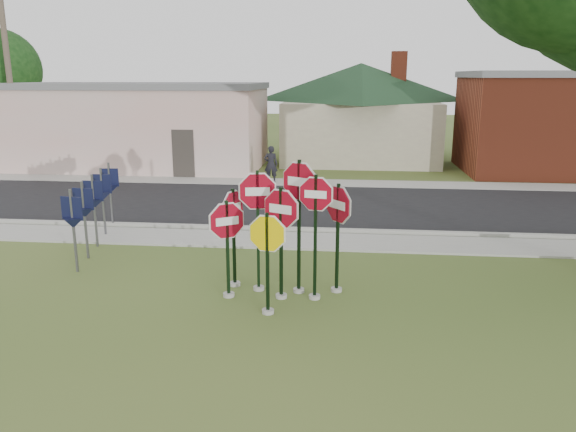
# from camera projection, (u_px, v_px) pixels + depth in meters

# --- Properties ---
(ground) EXTENTS (120.00, 120.00, 0.00)m
(ground) POSITION_uv_depth(u_px,v_px,m) (272.00, 326.00, 10.45)
(ground) COLOR #3D5720
(ground) RESTS_ON ground
(sidewalk_near) EXTENTS (60.00, 1.60, 0.06)m
(sidewalk_near) POSITION_uv_depth(u_px,v_px,m) (297.00, 241.00, 15.75)
(sidewalk_near) COLOR gray
(sidewalk_near) RESTS_ON ground
(road) EXTENTS (60.00, 7.00, 0.04)m
(road) POSITION_uv_depth(u_px,v_px,m) (308.00, 205.00, 20.10)
(road) COLOR black
(road) RESTS_ON ground
(sidewalk_far) EXTENTS (60.00, 1.60, 0.06)m
(sidewalk_far) POSITION_uv_depth(u_px,v_px,m) (315.00, 183.00, 24.24)
(sidewalk_far) COLOR gray
(sidewalk_far) RESTS_ON ground
(curb) EXTENTS (60.00, 0.20, 0.14)m
(curb) POSITION_uv_depth(u_px,v_px,m) (300.00, 230.00, 16.71)
(curb) COLOR gray
(curb) RESTS_ON ground
(stop_sign_center) EXTENTS (1.03, 0.48, 2.48)m
(stop_sign_center) POSITION_uv_depth(u_px,v_px,m) (281.00, 227.00, 11.42)
(stop_sign_center) COLOR #999790
(stop_sign_center) RESTS_ON ground
(stop_sign_yellow) EXTENTS (1.00, 0.24, 2.13)m
(stop_sign_yellow) POSITION_uv_depth(u_px,v_px,m) (267.00, 252.00, 10.72)
(stop_sign_yellow) COLOR #999790
(stop_sign_yellow) RESTS_ON ground
(stop_sign_left) EXTENTS (0.90, 0.59, 2.18)m
(stop_sign_left) POSITION_uv_depth(u_px,v_px,m) (227.00, 237.00, 11.54)
(stop_sign_left) COLOR #999790
(stop_sign_left) RESTS_ON ground
(stop_sign_right) EXTENTS (0.97, 0.24, 2.72)m
(stop_sign_right) POSITION_uv_depth(u_px,v_px,m) (316.00, 221.00, 11.34)
(stop_sign_right) COLOR #999790
(stop_sign_right) RESTS_ON ground
(stop_sign_back_right) EXTENTS (1.00, 0.57, 2.99)m
(stop_sign_back_right) POSITION_uv_depth(u_px,v_px,m) (299.00, 205.00, 11.64)
(stop_sign_back_right) COLOR #999790
(stop_sign_back_right) RESTS_ON ground
(stop_sign_back_left) EXTENTS (1.09, 0.24, 2.74)m
(stop_sign_back_left) POSITION_uv_depth(u_px,v_px,m) (258.00, 213.00, 11.80)
(stop_sign_back_left) COLOR #999790
(stop_sign_back_left) RESTS_ON ground
(stop_sign_far_right) EXTENTS (0.71, 0.87, 2.48)m
(stop_sign_far_right) POSITION_uv_depth(u_px,v_px,m) (338.00, 223.00, 11.77)
(stop_sign_far_right) COLOR #999790
(stop_sign_far_right) RESTS_ON ground
(stop_sign_far_left) EXTENTS (0.42, 0.93, 2.29)m
(stop_sign_far_left) POSITION_uv_depth(u_px,v_px,m) (234.00, 226.00, 12.14)
(stop_sign_far_left) COLOR #999790
(stop_sign_far_left) RESTS_ON ground
(route_sign_row) EXTENTS (1.43, 4.63, 2.00)m
(route_sign_row) POSITION_uv_depth(u_px,v_px,m) (94.00, 203.00, 15.04)
(route_sign_row) COLOR #59595E
(route_sign_row) RESTS_ON ground
(building_stucco) EXTENTS (12.20, 6.20, 4.20)m
(building_stucco) POSITION_uv_depth(u_px,v_px,m) (141.00, 125.00, 28.20)
(building_stucco) COLOR beige
(building_stucco) RESTS_ON ground
(building_house) EXTENTS (11.60, 11.60, 6.20)m
(building_house) POSITION_uv_depth(u_px,v_px,m) (361.00, 92.00, 30.59)
(building_house) COLOR #B9B193
(building_house) RESTS_ON ground
(building_brick) EXTENTS (10.20, 6.20, 4.75)m
(building_brick) POSITION_uv_depth(u_px,v_px,m) (574.00, 122.00, 26.51)
(building_brick) COLOR maroon
(building_brick) RESTS_ON ground
(utility_pole_near) EXTENTS (2.20, 0.26, 9.50)m
(utility_pole_near) POSITION_uv_depth(u_px,v_px,m) (8.00, 66.00, 25.31)
(utility_pole_near) COLOR #4D4033
(utility_pole_near) RESTS_ON ground
(bg_tree_left) EXTENTS (4.90, 4.90, 7.35)m
(bg_tree_left) POSITION_uv_depth(u_px,v_px,m) (0.00, 70.00, 34.43)
(bg_tree_left) COLOR #2F2115
(bg_tree_left) RESTS_ON ground
(pedestrian) EXTENTS (0.62, 0.44, 1.59)m
(pedestrian) POSITION_uv_depth(u_px,v_px,m) (271.00, 164.00, 23.97)
(pedestrian) COLOR black
(pedestrian) RESTS_ON sidewalk_far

